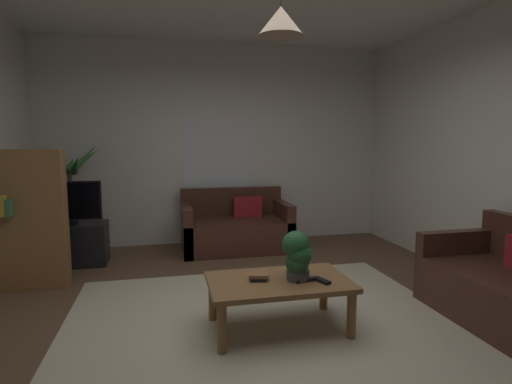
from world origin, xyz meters
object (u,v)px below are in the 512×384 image
at_px(book_on_table_1, 259,275).
at_px(potted_plant_on_table, 297,255).
at_px(tv, 65,203).
at_px(pendant_lamp, 281,21).
at_px(book_on_table_0, 258,279).
at_px(remote_on_table_1, 304,280).
at_px(potted_palm_corner, 71,202).
at_px(tv_stand, 68,245).
at_px(coffee_table, 279,287).
at_px(remote_on_table_0, 322,281).
at_px(couch_under_window, 236,229).
at_px(bookshelf_corner, 28,220).

xyz_separation_m(book_on_table_1, potted_plant_on_table, (0.29, -0.07, 0.16)).
height_order(tv, pendant_lamp, pendant_lamp).
xyz_separation_m(book_on_table_1, tv, (-1.85, 2.11, 0.32)).
height_order(book_on_table_0, book_on_table_1, book_on_table_1).
distance_m(remote_on_table_1, potted_palm_corner, 3.50).
relative_size(book_on_table_1, tv_stand, 0.17).
bearing_deg(book_on_table_0, potted_plant_on_table, -11.33).
distance_m(coffee_table, potted_palm_corner, 3.33).
distance_m(tv, potted_palm_corner, 0.48).
bearing_deg(pendant_lamp, potted_plant_on_table, -18.50).
bearing_deg(tv, remote_on_table_1, -45.52).
xyz_separation_m(remote_on_table_0, remote_on_table_1, (-0.13, 0.04, 0.00)).
height_order(book_on_table_1, pendant_lamp, pendant_lamp).
xyz_separation_m(couch_under_window, pendant_lamp, (-0.08, -2.43, 2.07)).
height_order(tv_stand, tv, tv).
bearing_deg(book_on_table_0, bookshelf_corner, 145.27).
height_order(bookshelf_corner, pendant_lamp, pendant_lamp).
xyz_separation_m(tv_stand, tv, (-0.00, -0.02, 0.51)).
bearing_deg(remote_on_table_0, book_on_table_1, 141.07).
distance_m(coffee_table, book_on_table_0, 0.18).
relative_size(remote_on_table_0, potted_palm_corner, 0.11).
distance_m(bookshelf_corner, pendant_lamp, 3.09).
bearing_deg(potted_plant_on_table, couch_under_window, 91.17).
height_order(couch_under_window, pendant_lamp, pendant_lamp).
xyz_separation_m(potted_plant_on_table, tv, (-2.14, 2.19, 0.15)).
bearing_deg(remote_on_table_1, bookshelf_corner, 46.45).
bearing_deg(book_on_table_1, potted_plant_on_table, -14.60).
bearing_deg(couch_under_window, pendant_lamp, -91.93).
xyz_separation_m(book_on_table_1, bookshelf_corner, (-2.04, 1.39, 0.26)).
xyz_separation_m(tv_stand, potted_palm_corner, (-0.03, 0.45, 0.45)).
relative_size(potted_plant_on_table, pendant_lamp, 0.63).
xyz_separation_m(book_on_table_1, pendant_lamp, (0.15, -0.03, 1.90)).
xyz_separation_m(potted_plant_on_table, tv_stand, (-2.14, 2.21, -0.36)).
bearing_deg(remote_on_table_0, tv, 115.00).
height_order(coffee_table, bookshelf_corner, bookshelf_corner).
bearing_deg(tv, book_on_table_1, -48.73).
bearing_deg(remote_on_table_1, book_on_table_0, 62.64).
distance_m(book_on_table_1, remote_on_table_1, 0.35).
distance_m(tv, bookshelf_corner, 0.75).
xyz_separation_m(couch_under_window, tv_stand, (-2.09, -0.27, -0.03)).
bearing_deg(pendant_lamp, book_on_table_0, 174.64).
distance_m(book_on_table_0, potted_plant_on_table, 0.36).
xyz_separation_m(book_on_table_0, pendant_lamp, (0.17, -0.02, 1.93)).
relative_size(coffee_table, potted_palm_corner, 0.75).
bearing_deg(tv, potted_plant_on_table, -45.62).
bearing_deg(pendant_lamp, book_on_table_1, 168.86).
distance_m(coffee_table, remote_on_table_1, 0.21).
distance_m(tv, pendant_lamp, 3.34).
distance_m(remote_on_table_1, tv_stand, 3.14).
distance_m(remote_on_table_1, pendant_lamp, 1.94).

